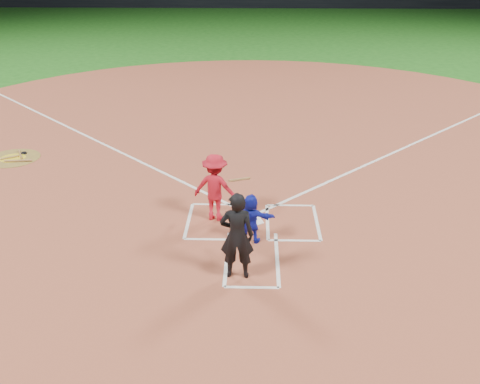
{
  "coord_description": "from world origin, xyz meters",
  "views": [
    {
      "loc": [
        0.02,
        -11.68,
        6.28
      ],
      "look_at": [
        -0.3,
        -0.4,
        1.0
      ],
      "focal_mm": 40.0,
      "sensor_mm": 36.0,
      "label": 1
    }
  ],
  "objects_px": {
    "home_plate": "(253,221)",
    "umpire": "(237,236)",
    "batter_at_plate": "(215,187)",
    "on_deck_circle": "(13,158)",
    "catcher": "(251,218)"
  },
  "relations": [
    {
      "from": "umpire",
      "to": "batter_at_plate",
      "type": "bearing_deg",
      "value": -75.51
    },
    {
      "from": "home_plate",
      "to": "batter_at_plate",
      "type": "distance_m",
      "value": 1.26
    },
    {
      "from": "home_plate",
      "to": "umpire",
      "type": "xyz_separation_m",
      "value": [
        -0.31,
        -2.38,
        0.94
      ]
    },
    {
      "from": "umpire",
      "to": "batter_at_plate",
      "type": "distance_m",
      "value": 2.59
    },
    {
      "from": "on_deck_circle",
      "to": "umpire",
      "type": "height_order",
      "value": "umpire"
    },
    {
      "from": "catcher",
      "to": "on_deck_circle",
      "type": "bearing_deg",
      "value": -22.85
    },
    {
      "from": "home_plate",
      "to": "catcher",
      "type": "height_order",
      "value": "catcher"
    },
    {
      "from": "on_deck_circle",
      "to": "umpire",
      "type": "distance_m",
      "value": 9.85
    },
    {
      "from": "home_plate",
      "to": "on_deck_circle",
      "type": "xyz_separation_m",
      "value": [
        -7.71,
        4.05,
        -0.0
      ]
    },
    {
      "from": "umpire",
      "to": "home_plate",
      "type": "bearing_deg",
      "value": -96.58
    },
    {
      "from": "on_deck_circle",
      "to": "catcher",
      "type": "relative_size",
      "value": 1.45
    },
    {
      "from": "home_plate",
      "to": "umpire",
      "type": "distance_m",
      "value": 2.57
    },
    {
      "from": "batter_at_plate",
      "to": "umpire",
      "type": "bearing_deg",
      "value": -76.29
    },
    {
      "from": "on_deck_circle",
      "to": "umpire",
      "type": "bearing_deg",
      "value": -40.95
    },
    {
      "from": "home_plate",
      "to": "on_deck_circle",
      "type": "bearing_deg",
      "value": -27.7
    }
  ]
}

